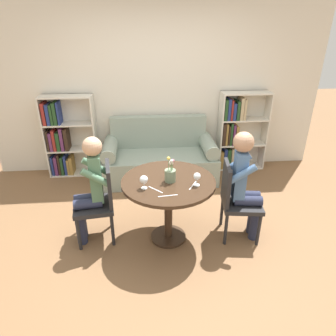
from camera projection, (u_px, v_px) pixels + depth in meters
name	position (u px, v px, depth m)	size (l,w,h in m)	color
ground_plane	(168.00, 237.00, 3.46)	(16.00, 16.00, 0.00)	brown
back_wall	(157.00, 86.00, 4.62)	(5.20, 0.05, 2.70)	silver
round_table	(168.00, 192.00, 3.20)	(0.99, 0.99, 0.75)	#382619
couch	(160.00, 159.00, 4.70)	(1.72, 0.80, 0.92)	gray
bookshelf_left	(65.00, 138.00, 4.69)	(0.77, 0.28, 1.27)	silver
bookshelf_right	(236.00, 133.00, 4.90)	(0.77, 0.28, 1.27)	silver
chair_left	(100.00, 200.00, 3.27)	(0.47, 0.47, 0.90)	#232326
chair_right	(236.00, 198.00, 3.31)	(0.47, 0.47, 0.90)	#232326
person_left	(90.00, 188.00, 3.18)	(0.44, 0.37, 1.23)	#282D47
person_right	(245.00, 183.00, 3.21)	(0.44, 0.37, 1.26)	#282D47
wine_glass_left	(144.00, 180.00, 2.95)	(0.08, 0.08, 0.14)	white
wine_glass_right	(197.00, 177.00, 3.00)	(0.07, 0.07, 0.14)	white
flower_vase	(170.00, 174.00, 3.08)	(0.12, 0.12, 0.27)	gray
knife_left_setting	(156.00, 190.00, 2.96)	(0.14, 0.15, 0.00)	silver
fork_left_setting	(168.00, 196.00, 2.86)	(0.19, 0.03, 0.00)	silver
knife_right_setting	(193.00, 185.00, 3.04)	(0.10, 0.17, 0.00)	silver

